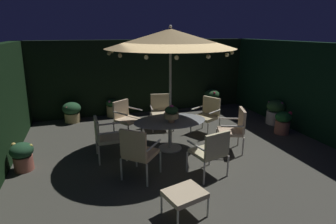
{
  "coord_description": "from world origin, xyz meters",
  "views": [
    {
      "loc": [
        -2.05,
        -5.31,
        2.73
      ],
      "look_at": [
        -0.16,
        0.5,
        0.88
      ],
      "focal_mm": 28.62,
      "sensor_mm": 36.0,
      "label": 1
    }
  ],
  "objects_px": {
    "patio_chair_south": "(161,109)",
    "ottoman_footrest": "(185,195)",
    "patio_dining_table": "(170,125)",
    "potted_plant_front_corner": "(72,111)",
    "patio_umbrella": "(170,39)",
    "potted_plant_back_center": "(112,107)",
    "potted_plant_left_near": "(22,155)",
    "patio_chair_southwest": "(125,116)",
    "patio_chair_north": "(138,150)",
    "patio_chair_northeast": "(211,150)",
    "centerpiece_planter": "(172,113)",
    "patio_chair_east": "(235,127)",
    "potted_plant_right_near": "(283,122)",
    "potted_plant_back_right": "(276,112)",
    "patio_chair_west": "(106,135)",
    "patio_chair_southeast": "(208,113)",
    "potted_plant_back_left": "(212,98)"
  },
  "relations": [
    {
      "from": "potted_plant_back_center",
      "to": "patio_chair_northeast",
      "type": "bearing_deg",
      "value": -73.08
    },
    {
      "from": "patio_chair_northeast",
      "to": "potted_plant_back_left",
      "type": "distance_m",
      "value": 4.97
    },
    {
      "from": "potted_plant_right_near",
      "to": "potted_plant_front_corner",
      "type": "height_order",
      "value": "potted_plant_front_corner"
    },
    {
      "from": "patio_chair_north",
      "to": "patio_chair_east",
      "type": "distance_m",
      "value": 2.48
    },
    {
      "from": "patio_umbrella",
      "to": "potted_plant_left_near",
      "type": "relative_size",
      "value": 4.85
    },
    {
      "from": "centerpiece_planter",
      "to": "patio_chair_north",
      "type": "xyz_separation_m",
      "value": [
        -0.99,
        -0.97,
        -0.36
      ]
    },
    {
      "from": "patio_chair_north",
      "to": "potted_plant_front_corner",
      "type": "xyz_separation_m",
      "value": [
        -1.26,
        3.96,
        -0.25
      ]
    },
    {
      "from": "centerpiece_planter",
      "to": "potted_plant_front_corner",
      "type": "height_order",
      "value": "centerpiece_planter"
    },
    {
      "from": "ottoman_footrest",
      "to": "centerpiece_planter",
      "type": "bearing_deg",
      "value": 76.31
    },
    {
      "from": "patio_umbrella",
      "to": "potted_plant_back_right",
      "type": "distance_m",
      "value": 4.3
    },
    {
      "from": "potted_plant_back_right",
      "to": "potted_plant_front_corner",
      "type": "xyz_separation_m",
      "value": [
        -5.9,
        2.08,
        -0.04
      ]
    },
    {
      "from": "potted_plant_right_near",
      "to": "potted_plant_back_center",
      "type": "relative_size",
      "value": 1.09
    },
    {
      "from": "potted_plant_front_corner",
      "to": "potted_plant_back_left",
      "type": "distance_m",
      "value": 4.88
    },
    {
      "from": "patio_umbrella",
      "to": "centerpiece_planter",
      "type": "xyz_separation_m",
      "value": [
        -0.02,
        -0.15,
        -1.62
      ]
    },
    {
      "from": "potted_plant_right_near",
      "to": "patio_umbrella",
      "type": "bearing_deg",
      "value": 179.91
    },
    {
      "from": "centerpiece_planter",
      "to": "potted_plant_left_near",
      "type": "distance_m",
      "value": 3.21
    },
    {
      "from": "patio_chair_north",
      "to": "potted_plant_left_near",
      "type": "relative_size",
      "value": 1.77
    },
    {
      "from": "patio_umbrella",
      "to": "patio_chair_southwest",
      "type": "distance_m",
      "value": 2.53
    },
    {
      "from": "patio_umbrella",
      "to": "patio_chair_northeast",
      "type": "distance_m",
      "value": 2.51
    },
    {
      "from": "patio_chair_southeast",
      "to": "potted_plant_left_near",
      "type": "distance_m",
      "value": 4.57
    },
    {
      "from": "patio_dining_table",
      "to": "patio_chair_southeast",
      "type": "height_order",
      "value": "patio_chair_southeast"
    },
    {
      "from": "patio_chair_southwest",
      "to": "potted_plant_right_near",
      "type": "xyz_separation_m",
      "value": [
        4.13,
        -1.24,
        -0.21
      ]
    },
    {
      "from": "patio_chair_north",
      "to": "potted_plant_back_right",
      "type": "height_order",
      "value": "patio_chair_north"
    },
    {
      "from": "ottoman_footrest",
      "to": "potted_plant_left_near",
      "type": "height_order",
      "value": "potted_plant_left_near"
    },
    {
      "from": "potted_plant_right_near",
      "to": "patio_chair_south",
      "type": "bearing_deg",
      "value": 153.74
    },
    {
      "from": "patio_chair_east",
      "to": "potted_plant_back_center",
      "type": "xyz_separation_m",
      "value": [
        -2.44,
        3.58,
        -0.28
      ]
    },
    {
      "from": "patio_chair_southeast",
      "to": "potted_plant_front_corner",
      "type": "height_order",
      "value": "patio_chair_southeast"
    },
    {
      "from": "patio_chair_northeast",
      "to": "patio_chair_southwest",
      "type": "xyz_separation_m",
      "value": [
        -1.2,
        2.7,
        -0.02
      ]
    },
    {
      "from": "patio_chair_north",
      "to": "patio_chair_northeast",
      "type": "height_order",
      "value": "patio_chair_north"
    },
    {
      "from": "ottoman_footrest",
      "to": "potted_plant_front_corner",
      "type": "xyz_separation_m",
      "value": [
        -1.71,
        5.22,
        -0.02
      ]
    },
    {
      "from": "patio_chair_east",
      "to": "patio_chair_west",
      "type": "xyz_separation_m",
      "value": [
        -2.91,
        0.51,
        -0.03
      ]
    },
    {
      "from": "patio_chair_south",
      "to": "ottoman_footrest",
      "type": "bearing_deg",
      "value": -101.46
    },
    {
      "from": "patio_dining_table",
      "to": "patio_chair_south",
      "type": "height_order",
      "value": "patio_chair_south"
    },
    {
      "from": "patio_chair_northeast",
      "to": "ottoman_footrest",
      "type": "xyz_separation_m",
      "value": [
        -0.9,
        -0.93,
        -0.2
      ]
    },
    {
      "from": "potted_plant_front_corner",
      "to": "patio_chair_north",
      "type": "bearing_deg",
      "value": -72.32
    },
    {
      "from": "patio_umbrella",
      "to": "potted_plant_back_center",
      "type": "height_order",
      "value": "patio_umbrella"
    },
    {
      "from": "patio_chair_west",
      "to": "patio_chair_east",
      "type": "bearing_deg",
      "value": -9.87
    },
    {
      "from": "patio_chair_east",
      "to": "patio_chair_southwest",
      "type": "xyz_separation_m",
      "value": [
        -2.27,
        1.78,
        -0.04
      ]
    },
    {
      "from": "patio_chair_northeast",
      "to": "patio_chair_east",
      "type": "relative_size",
      "value": 0.94
    },
    {
      "from": "patio_chair_west",
      "to": "potted_plant_back_center",
      "type": "bearing_deg",
      "value": 81.28
    },
    {
      "from": "patio_umbrella",
      "to": "patio_chair_north",
      "type": "height_order",
      "value": "patio_umbrella"
    },
    {
      "from": "patio_dining_table",
      "to": "potted_plant_front_corner",
      "type": "xyz_separation_m",
      "value": [
        -2.27,
        2.83,
        -0.25
      ]
    },
    {
      "from": "potted_plant_back_left",
      "to": "potted_plant_back_center",
      "type": "relative_size",
      "value": 1.18
    },
    {
      "from": "potted_plant_right_near",
      "to": "patio_chair_east",
      "type": "bearing_deg",
      "value": -163.69
    },
    {
      "from": "patio_chair_southeast",
      "to": "ottoman_footrest",
      "type": "bearing_deg",
      "value": -121.42
    },
    {
      "from": "patio_chair_northeast",
      "to": "potted_plant_back_center",
      "type": "relative_size",
      "value": 1.64
    },
    {
      "from": "patio_chair_south",
      "to": "patio_chair_west",
      "type": "relative_size",
      "value": 1.03
    },
    {
      "from": "potted_plant_front_corner",
      "to": "patio_chair_east",
      "type": "bearing_deg",
      "value": -42.6
    },
    {
      "from": "potted_plant_back_left",
      "to": "patio_chair_north",
      "type": "bearing_deg",
      "value": -131.52
    },
    {
      "from": "patio_chair_southwest",
      "to": "patio_chair_north",
      "type": "bearing_deg",
      "value": -93.6
    }
  ]
}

